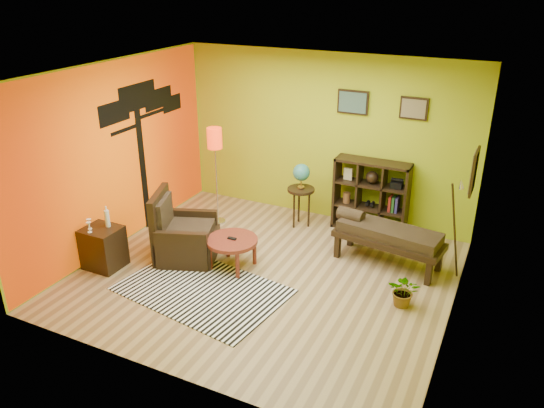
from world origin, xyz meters
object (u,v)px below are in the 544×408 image
at_px(coffee_table, 232,243).
at_px(side_cabinet, 103,247).
at_px(floor_lamp, 215,147).
at_px(armchair, 183,238).
at_px(bench, 386,234).
at_px(potted_plant, 404,294).
at_px(globe_table, 301,180).
at_px(cube_shelf, 371,196).

height_order(coffee_table, side_cabinet, side_cabinet).
bearing_deg(floor_lamp, armchair, -82.63).
relative_size(side_cabinet, bench, 0.57).
distance_m(side_cabinet, bench, 4.06).
distance_m(coffee_table, armchair, 0.81).
distance_m(bench, potted_plant, 1.13).
relative_size(armchair, bench, 0.66).
distance_m(globe_table, potted_plant, 2.72).
bearing_deg(coffee_table, bench, 28.80).
relative_size(floor_lamp, potted_plant, 3.76).
height_order(armchair, floor_lamp, floor_lamp).
bearing_deg(potted_plant, globe_table, 142.81).
bearing_deg(coffee_table, cube_shelf, 54.70).
height_order(armchair, globe_table, globe_table).
bearing_deg(cube_shelf, potted_plant, -62.39).
distance_m(floor_lamp, potted_plant, 3.78).
relative_size(coffee_table, cube_shelf, 0.61).
xyz_separation_m(globe_table, bench, (1.59, -0.63, -0.36)).
xyz_separation_m(coffee_table, armchair, (-0.81, -0.06, -0.08)).
bearing_deg(bench, side_cabinet, -152.90).
distance_m(armchair, side_cabinet, 1.13).
distance_m(globe_table, cube_shelf, 1.17).
xyz_separation_m(coffee_table, globe_table, (0.34, 1.70, 0.44)).
bearing_deg(potted_plant, bench, 117.81).
bearing_deg(side_cabinet, globe_table, 50.86).
bearing_deg(potted_plant, coffee_table, -177.68).
height_order(armchair, bench, armchair).
xyz_separation_m(coffee_table, side_cabinet, (-1.68, -0.78, -0.08)).
relative_size(side_cabinet, globe_table, 0.85).
relative_size(armchair, cube_shelf, 0.90).
relative_size(coffee_table, potted_plant, 1.67).
distance_m(coffee_table, potted_plant, 2.46).
height_order(globe_table, potted_plant, globe_table).
xyz_separation_m(coffee_table, bench, (1.94, 1.07, 0.08)).
bearing_deg(armchair, bench, 22.28).
bearing_deg(bench, floor_lamp, 177.33).
bearing_deg(floor_lamp, globe_table, 20.67).
height_order(coffee_table, bench, bench).
xyz_separation_m(coffee_table, cube_shelf, (1.44, 2.03, 0.21)).
bearing_deg(side_cabinet, floor_lamp, 70.41).
relative_size(coffee_table, bench, 0.45).
height_order(cube_shelf, bench, cube_shelf).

